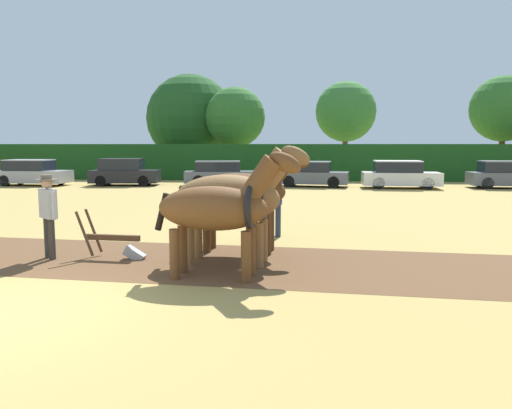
# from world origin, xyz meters

# --- Properties ---
(plowed_furrow_strip) EXTENTS (26.95, 5.69, 0.01)m
(plowed_furrow_strip) POSITION_xyz_m (-1.15, 3.76, 0.00)
(plowed_furrow_strip) COLOR brown
(plowed_furrow_strip) RESTS_ON ground
(hedgerow) EXTENTS (70.08, 1.53, 2.47)m
(hedgerow) POSITION_xyz_m (0.00, 27.73, 1.23)
(hedgerow) COLOR #194719
(hedgerow) RESTS_ON ground
(tree_left) EXTENTS (7.20, 7.20, 8.18)m
(tree_left) POSITION_xyz_m (-4.81, 34.54, 4.58)
(tree_left) COLOR #4C3823
(tree_left) RESTS_ON ground
(tree_center_left) EXTENTS (4.62, 4.62, 6.83)m
(tree_center_left) POSITION_xyz_m (-0.76, 32.07, 4.51)
(tree_center_left) COLOR brown
(tree_center_left) RESTS_ON ground
(tree_center) EXTENTS (4.84, 4.84, 7.48)m
(tree_center) POSITION_xyz_m (7.88, 34.57, 5.04)
(tree_center) COLOR brown
(tree_center) RESTS_ON ground
(tree_center_right) EXTENTS (4.92, 4.92, 7.56)m
(tree_center_right) POSITION_xyz_m (19.40, 32.81, 5.09)
(tree_center_right) COLOR #4C3823
(tree_center_right) RESTS_ON ground
(draft_horse_lead_left) EXTENTS (2.77, 1.01, 2.38)m
(draft_horse_lead_left) POSITION_xyz_m (2.88, 2.27, 1.29)
(draft_horse_lead_left) COLOR brown
(draft_horse_lead_left) RESTS_ON ground
(draft_horse_lead_right) EXTENTS (2.91, 1.20, 2.48)m
(draft_horse_lead_right) POSITION_xyz_m (2.97, 3.42, 1.36)
(draft_horse_lead_right) COLOR brown
(draft_horse_lead_right) RESTS_ON ground
(draft_horse_trail_left) EXTENTS (2.80, 1.05, 2.38)m
(draft_horse_trail_left) POSITION_xyz_m (3.05, 4.57, 1.37)
(draft_horse_trail_left) COLOR #513319
(draft_horse_trail_left) RESTS_ON ground
(plow) EXTENTS (1.49, 0.49, 1.13)m
(plow) POSITION_xyz_m (0.46, 3.63, 0.31)
(plow) COLOR #4C331E
(plow) RESTS_ON ground
(farmer_at_plow) EXTENTS (0.54, 0.49, 1.80)m
(farmer_at_plow) POSITION_xyz_m (-0.99, 3.48, 1.07)
(farmer_at_plow) COLOR #38332D
(farmer_at_plow) RESTS_ON ground
(farmer_beside_team) EXTENTS (0.45, 0.69, 1.78)m
(farmer_beside_team) POSITION_xyz_m (3.75, 6.54, 1.05)
(farmer_beside_team) COLOR #28334C
(farmer_beside_team) RESTS_ON ground
(parked_car_left) EXTENTS (4.31, 1.95, 1.55)m
(parked_car_left) POSITION_xyz_m (-11.68, 21.90, 0.74)
(parked_car_left) COLOR #9E9EA8
(parked_car_left) RESTS_ON ground
(parked_car_center_left) EXTENTS (4.16, 2.25, 1.60)m
(parked_car_center_left) POSITION_xyz_m (-6.21, 22.46, 0.77)
(parked_car_center_left) COLOR black
(parked_car_center_left) RESTS_ON ground
(parked_car_center) EXTENTS (4.56, 2.34, 1.46)m
(parked_car_center) POSITION_xyz_m (-0.44, 22.84, 0.71)
(parked_car_center) COLOR #565B66
(parked_car_center) RESTS_ON ground
(parked_car_center_right) EXTENTS (4.29, 2.31, 1.47)m
(parked_car_center_right) POSITION_xyz_m (4.95, 22.56, 0.71)
(parked_car_center_right) COLOR #565B66
(parked_car_center_right) RESTS_ON ground
(parked_car_right) EXTENTS (4.27, 1.94, 1.54)m
(parked_car_right) POSITION_xyz_m (9.84, 21.93, 0.74)
(parked_car_right) COLOR silver
(parked_car_right) RESTS_ON ground
(parked_car_far_right) EXTENTS (4.10, 1.92, 1.53)m
(parked_car_far_right) POSITION_xyz_m (15.74, 22.43, 0.73)
(parked_car_far_right) COLOR #565B66
(parked_car_far_right) RESTS_ON ground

